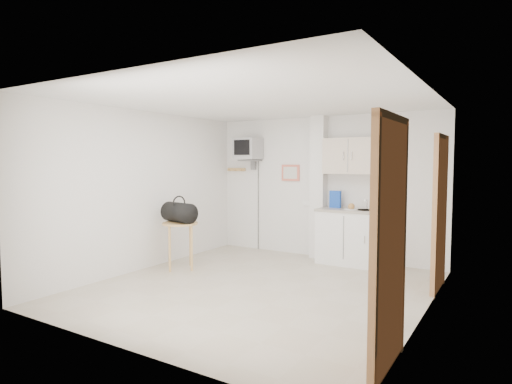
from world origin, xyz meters
The scene contains 7 objects.
ground centered at (0.00, 0.00, 0.00)m, with size 4.50×4.50×0.00m, color #B8AB96.
room_envelope centered at (0.24, 0.09, 1.54)m, with size 4.24×4.54×2.55m.
kitchenette centered at (0.57, 2.00, 0.80)m, with size 1.03×0.58×2.10m.
crt_television centered at (-1.45, 2.02, 1.94)m, with size 0.44×0.45×2.15m.
round_table centered at (-1.60, 0.25, 0.62)m, with size 0.56×0.56×0.74m.
duffel_bag centered at (-1.62, 0.25, 0.90)m, with size 0.63×0.43×0.43m.
water_bottle centered at (1.79, -0.61, 0.14)m, with size 0.10×0.10×0.31m.
Camera 1 is at (2.94, -4.84, 1.70)m, focal length 30.00 mm.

